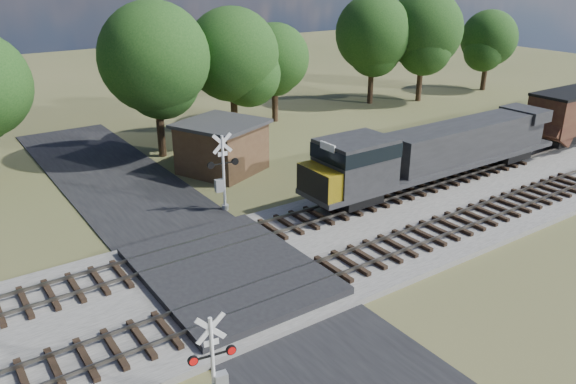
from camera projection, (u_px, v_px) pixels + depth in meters
ground at (234, 284)px, 24.80m from camera, size 160.00×160.00×0.00m
ballast_bed at (391, 222)px, 30.39m from camera, size 140.00×10.00×0.30m
road at (234, 283)px, 24.79m from camera, size 7.00×60.00×0.08m
crossing_panel at (228, 273)px, 25.07m from camera, size 7.00×9.00×0.62m
track_near at (318, 274)px, 24.76m from camera, size 140.00×2.60×0.33m
track_far at (258, 233)px, 28.58m from camera, size 140.00×2.60×0.33m
crossing_signal_near at (216, 375)px, 16.96m from camera, size 1.50×0.38×3.75m
crossing_signal_far at (222, 179)px, 31.54m from camera, size 1.85×0.43×4.59m
equipment_shed at (222, 146)px, 37.84m from camera, size 6.66×6.66×3.45m
treeline at (152, 59)px, 40.74m from camera, size 79.32×11.77×11.69m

